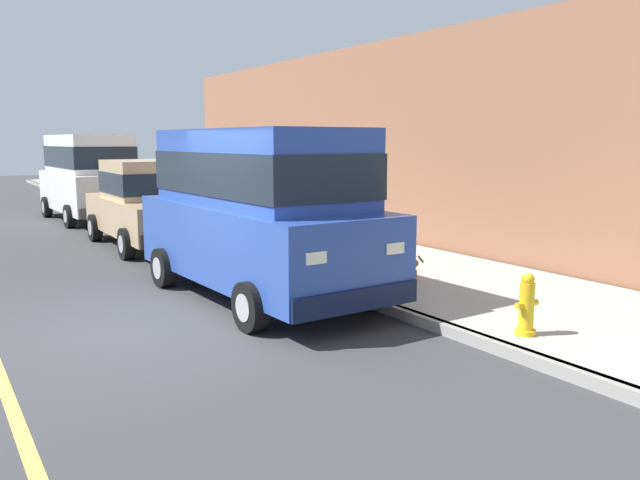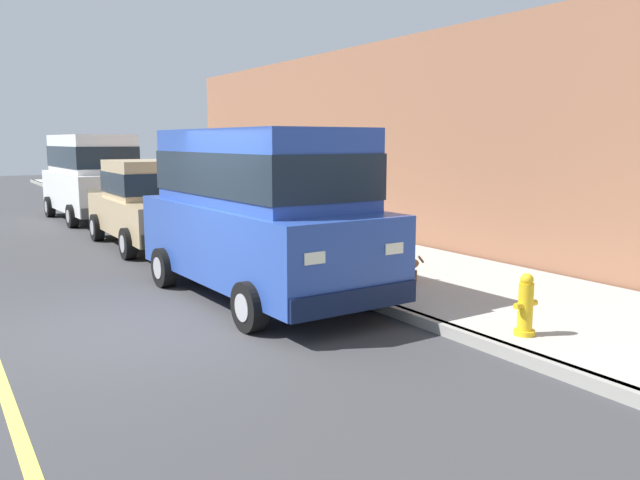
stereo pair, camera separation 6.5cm
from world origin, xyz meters
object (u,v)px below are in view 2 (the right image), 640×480
at_px(fire_hydrant, 526,307).
at_px(car_white_van, 92,173).
at_px(dog_brown, 403,264).
at_px(car_blue_van, 259,206).
at_px(car_tan_sedan, 150,202).

bearing_deg(fire_hydrant, car_white_van, 95.60).
xyz_separation_m(car_white_van, dog_brown, (2.06, -12.02, -0.97)).
xyz_separation_m(car_blue_van, fire_hydrant, (1.53, -3.72, -0.92)).
relative_size(car_blue_van, fire_hydrant, 6.84).
bearing_deg(car_blue_van, car_white_van, 89.66).
bearing_deg(car_tan_sedan, dog_brown, -72.28).
relative_size(car_blue_van, car_white_van, 1.00).
bearing_deg(dog_brown, car_blue_van, 159.80).
bearing_deg(car_tan_sedan, car_white_van, 90.15).
relative_size(dog_brown, fire_hydrant, 1.03).
bearing_deg(car_blue_van, car_tan_sedan, 89.16).
distance_m(car_tan_sedan, dog_brown, 6.74).
distance_m(car_blue_van, car_tan_sedan, 5.64).
height_order(car_blue_van, car_tan_sedan, car_blue_van).
relative_size(car_tan_sedan, dog_brown, 6.17).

